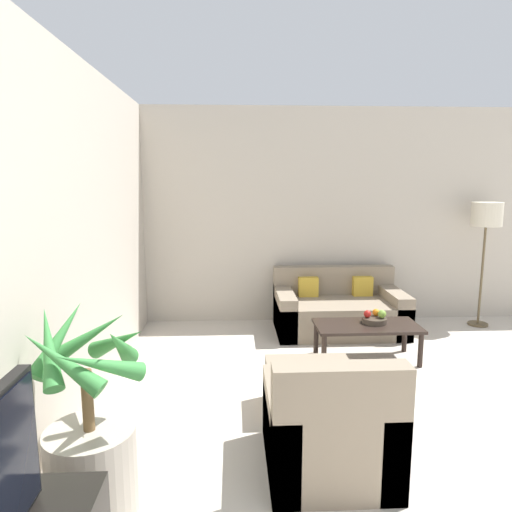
{
  "coord_description": "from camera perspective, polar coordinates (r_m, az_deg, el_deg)",
  "views": [
    {
      "loc": [
        -2.23,
        1.04,
        1.81
      ],
      "look_at": [
        -1.98,
        5.85,
        1.0
      ],
      "focal_mm": 32.0,
      "sensor_mm": 36.0,
      "label": 1
    }
  ],
  "objects": [
    {
      "name": "coffee_table",
      "position": [
        4.78,
        13.69,
        -8.87
      ],
      "size": [
        1.04,
        0.51,
        0.37
      ],
      "color": "black",
      "rests_on": "ground_plane"
    },
    {
      "name": "fruit_bowl",
      "position": [
        4.82,
        14.57,
        -7.78
      ],
      "size": [
        0.25,
        0.25,
        0.05
      ],
      "color": "#42382D",
      "rests_on": "coffee_table"
    },
    {
      "name": "wall_left",
      "position": [
        2.65,
        -28.4,
        -1.6
      ],
      "size": [
        0.06,
        8.37,
        2.7
      ],
      "color": "#BCB2A3",
      "rests_on": "ground_plane"
    },
    {
      "name": "ottoman",
      "position": [
        3.78,
        6.7,
        -15.98
      ],
      "size": [
        0.67,
        0.48,
        0.37
      ],
      "color": "gray",
      "rests_on": "ground_plane"
    },
    {
      "name": "apple_green",
      "position": [
        4.81,
        15.48,
        -7.0
      ],
      "size": [
        0.08,
        0.08,
        0.08
      ],
      "color": "olive",
      "rests_on": "fruit_bowl"
    },
    {
      "name": "armchair",
      "position": [
        3.08,
        9.02,
        -20.62
      ],
      "size": [
        0.76,
        0.82,
        0.82
      ],
      "color": "gray",
      "rests_on": "ground_plane"
    },
    {
      "name": "potted_palm",
      "position": [
        2.79,
        -19.94,
        -21.34
      ],
      "size": [
        0.62,
        0.68,
        1.18
      ],
      "color": "#ADA393",
      "rests_on": "ground_plane"
    },
    {
      "name": "floor_lamp",
      "position": [
        6.21,
        26.85,
        4.03
      ],
      "size": [
        0.36,
        0.36,
        1.54
      ],
      "color": "brown",
      "rests_on": "ground_plane"
    },
    {
      "name": "apple_red",
      "position": [
        4.79,
        13.76,
        -7.04
      ],
      "size": [
        0.07,
        0.07,
        0.07
      ],
      "color": "red",
      "rests_on": "fruit_bowl"
    },
    {
      "name": "wall_back",
      "position": [
        6.19,
        18.26,
        4.8
      ],
      "size": [
        8.28,
        0.06,
        2.7
      ],
      "color": "#BCB2A3",
      "rests_on": "ground_plane"
    },
    {
      "name": "sofa_loveseat",
      "position": [
        5.63,
        10.24,
        -6.7
      ],
      "size": [
        1.51,
        0.87,
        0.73
      ],
      "color": "gray",
      "rests_on": "ground_plane"
    },
    {
      "name": "orange_fruit",
      "position": [
        4.87,
        14.77,
        -6.82
      ],
      "size": [
        0.07,
        0.07,
        0.07
      ],
      "color": "orange",
      "rests_on": "fruit_bowl"
    }
  ]
}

